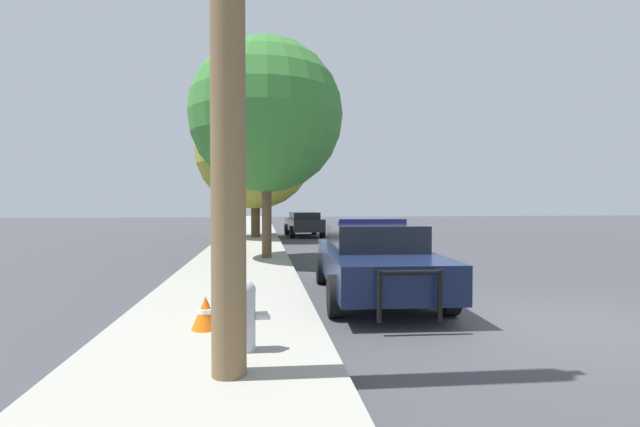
# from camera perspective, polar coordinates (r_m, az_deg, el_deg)

# --- Properties ---
(ground_plane) EXTENTS (110.00, 110.00, 0.00)m
(ground_plane) POSITION_cam_1_polar(r_m,az_deg,el_deg) (7.81, 28.13, -12.56)
(ground_plane) COLOR #3D3D42
(sidewalk_left) EXTENTS (3.00, 110.00, 0.13)m
(sidewalk_left) POSITION_cam_1_polar(r_m,az_deg,el_deg) (6.42, -13.63, -14.88)
(sidewalk_left) COLOR #99968C
(sidewalk_left) RESTS_ON ground_plane
(police_car) EXTENTS (2.35, 5.04, 1.54)m
(police_car) POSITION_cam_1_polar(r_m,az_deg,el_deg) (8.66, 7.20, -5.84)
(police_car) COLOR #141E3D
(police_car) RESTS_ON ground_plane
(fire_hydrant) EXTENTS (0.60, 0.26, 0.83)m
(fire_hydrant) POSITION_cam_1_polar(r_m,az_deg,el_deg) (5.21, -10.01, -12.90)
(fire_hydrant) COLOR #B7BCC1
(fire_hydrant) RESTS_ON sidewalk_left
(utility_pole) EXTENTS (1.40, 0.35, 6.89)m
(utility_pole) POSITION_cam_1_polar(r_m,az_deg,el_deg) (4.71, -12.23, 23.57)
(utility_pole) COLOR brown
(utility_pole) RESTS_ON sidewalk_left
(traffic_light) EXTENTS (3.69, 0.35, 5.75)m
(traffic_light) POSITION_cam_1_polar(r_m,az_deg,el_deg) (26.08, -5.88, 6.34)
(traffic_light) COLOR #424247
(traffic_light) RESTS_ON sidewalk_left
(car_background_midblock) EXTENTS (2.10, 4.23, 1.37)m
(car_background_midblock) POSITION_cam_1_polar(r_m,az_deg,el_deg) (24.47, -2.17, -1.30)
(car_background_midblock) COLOR black
(car_background_midblock) RESTS_ON ground_plane
(tree_sidewalk_near) EXTENTS (4.86, 4.86, 6.95)m
(tree_sidewalk_near) POSITION_cam_1_polar(r_m,az_deg,el_deg) (14.02, -7.16, 12.77)
(tree_sidewalk_near) COLOR brown
(tree_sidewalk_near) RESTS_ON sidewalk_left
(tree_sidewalk_mid) EXTENTS (6.13, 6.13, 7.60)m
(tree_sidewalk_mid) POSITION_cam_1_polar(r_m,az_deg,el_deg) (22.59, -8.63, 8.40)
(tree_sidewalk_mid) COLOR #4C3823
(tree_sidewalk_mid) RESTS_ON sidewalk_left
(traffic_cone) EXTENTS (0.38, 0.38, 0.45)m
(traffic_cone) POSITION_cam_1_polar(r_m,az_deg,el_deg) (6.23, -15.01, -12.61)
(traffic_cone) COLOR orange
(traffic_cone) RESTS_ON sidewalk_left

